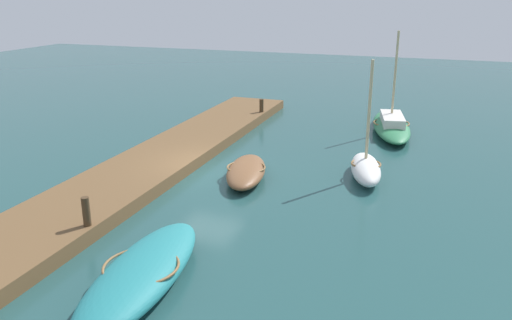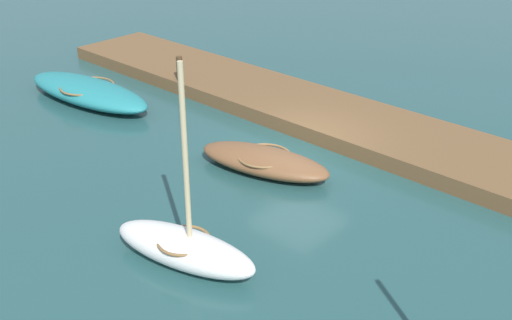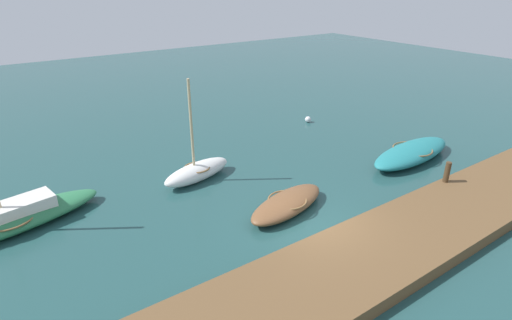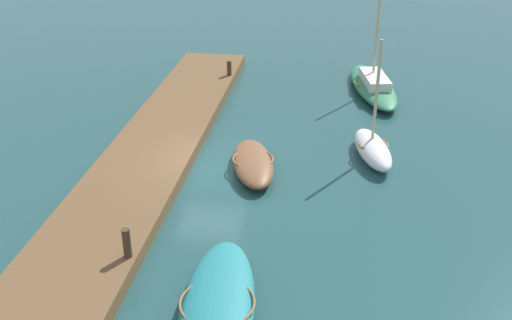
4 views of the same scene
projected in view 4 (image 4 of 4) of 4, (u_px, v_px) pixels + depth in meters
ground_plane at (209, 168)px, 22.97m from camera, size 84.00×84.00×0.00m
dock_platform at (148, 158)px, 23.15m from camera, size 26.15×3.41×0.49m
rowboat_brown at (253, 163)px, 22.63m from camera, size 4.23×2.40×0.64m
motorboat_teal at (217, 309)px, 15.21m from camera, size 6.01×2.42×0.78m
rowboat_white at (373, 148)px, 23.51m from camera, size 3.74×1.92×4.72m
sailboat_green at (373, 85)px, 30.13m from camera, size 6.87×3.05×5.26m
mooring_post_west at (229, 68)px, 31.08m from camera, size 0.24×0.24×0.75m
mooring_post_mid_west at (127, 243)px, 16.85m from camera, size 0.24×0.24×0.91m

